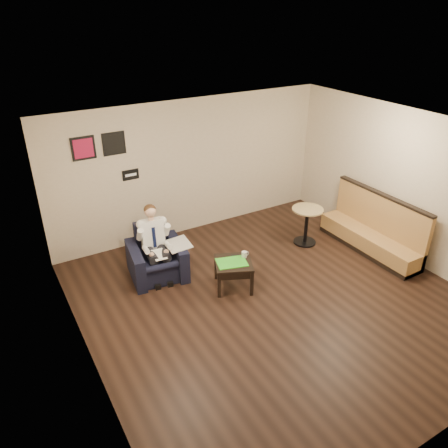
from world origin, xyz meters
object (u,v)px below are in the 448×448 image
green_folder (232,262)px  smartphone (235,256)px  armchair (156,254)px  seated_man (157,249)px  coffee_mug (244,254)px  side_table (233,274)px  cafe_table (306,226)px  banquette (372,224)px

green_folder → smartphone: green_folder is taller
armchair → seated_man: seated_man is taller
smartphone → coffee_mug: bearing=-7.1°
side_table → cafe_table: (2.08, 0.57, 0.13)m
side_table → coffee_mug: coffee_mug is taller
coffee_mug → green_folder: bearing=-170.5°
armchair → coffee_mug: 1.57m
smartphone → banquette: banquette is taller
green_folder → banquette: 3.04m
side_table → banquette: bearing=-5.5°
green_folder → banquette: (3.02, -0.28, 0.06)m
seated_man → banquette: size_ratio=0.56×
coffee_mug → side_table: bearing=-170.5°
armchair → coffee_mug: size_ratio=8.83×
side_table → green_folder: size_ratio=1.22×
banquette → cafe_table: size_ratio=2.89×
side_table → cafe_table: size_ratio=0.80×
banquette → cafe_table: bearing=136.4°
side_table → coffee_mug: 0.39m
side_table → banquette: size_ratio=0.28×
side_table → smartphone: bearing=48.4°
green_folder → banquette: banquette is taller
seated_man → banquette: (4.00, -1.17, -0.05)m
cafe_table → seated_man: bearing=174.4°
seated_man → coffee_mug: size_ratio=11.72×
seated_man → smartphone: 1.36m
side_table → green_folder: bearing=-170.5°
armchair → banquette: (3.98, -1.28, 0.12)m
armchair → cafe_table: (3.08, -0.42, -0.07)m
coffee_mug → banquette: 2.76m
green_folder → coffee_mug: (0.28, 0.05, 0.05)m
seated_man → banquette: seated_man is taller
green_folder → banquette: bearing=-5.3°
smartphone → banquette: (2.86, -0.43, 0.06)m
seated_man → coffee_mug: (1.26, -0.84, -0.07)m
seated_man → green_folder: 1.32m
armchair → smartphone: size_ratio=5.99×
seated_man → side_table: seated_man is taller
coffee_mug → banquette: banquette is taller
armchair → smartphone: armchair is taller
green_folder → coffee_mug: bearing=9.5°
green_folder → armchair: bearing=133.7°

